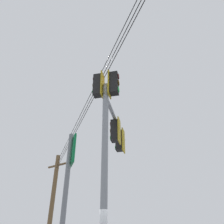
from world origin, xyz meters
The scene contains 4 objects.
signal_mast_assembly centered at (0.76, 0.88, 5.15)m, with size 2.91×3.27×7.22m.
utility_pole_wooden centered at (1.98, 12.40, 4.25)m, with size 1.02×1.82×8.30m.
route_sign_primary centered at (-1.64, -2.38, 1.90)m, with size 0.12×0.34×3.11m.
overhead_wire_span centered at (0.10, -0.88, 7.48)m, with size 3.78×26.58×0.64m.
Camera 1 is at (-2.62, -5.49, 1.56)m, focal length 36.46 mm.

